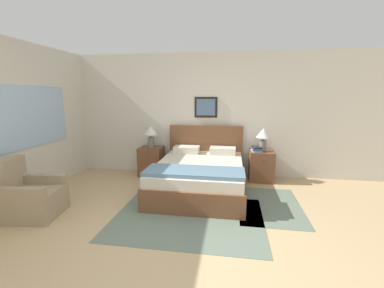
{
  "coord_description": "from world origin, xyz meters",
  "views": [
    {
      "loc": [
        0.77,
        -2.52,
        1.72
      ],
      "look_at": [
        0.1,
        1.64,
        0.92
      ],
      "focal_mm": 24.0,
      "sensor_mm": 36.0,
      "label": 1
    }
  ],
  "objects_px": {
    "bed": "(200,175)",
    "nightstand_near_window": "(151,161)",
    "armchair": "(29,198)",
    "table_lamp_by_door": "(263,136)",
    "table_lamp_near_window": "(151,133)",
    "nightstand_by_door": "(261,166)"
  },
  "relations": [
    {
      "from": "bed",
      "to": "table_lamp_by_door",
      "type": "height_order",
      "value": "bed"
    },
    {
      "from": "armchair",
      "to": "table_lamp_by_door",
      "type": "relative_size",
      "value": 1.8
    },
    {
      "from": "bed",
      "to": "armchair",
      "type": "relative_size",
      "value": 2.46
    },
    {
      "from": "bed",
      "to": "table_lamp_near_window",
      "type": "distance_m",
      "value": 1.52
    },
    {
      "from": "nightstand_by_door",
      "to": "table_lamp_near_window",
      "type": "bearing_deg",
      "value": -179.64
    },
    {
      "from": "bed",
      "to": "nightstand_near_window",
      "type": "height_order",
      "value": "bed"
    },
    {
      "from": "table_lamp_by_door",
      "to": "bed",
      "type": "bearing_deg",
      "value": -146.86
    },
    {
      "from": "bed",
      "to": "table_lamp_near_window",
      "type": "bearing_deg",
      "value": 146.5
    },
    {
      "from": "nightstand_near_window",
      "to": "table_lamp_by_door",
      "type": "distance_m",
      "value": 2.41
    },
    {
      "from": "armchair",
      "to": "table_lamp_by_door",
      "type": "height_order",
      "value": "table_lamp_by_door"
    },
    {
      "from": "nightstand_by_door",
      "to": "table_lamp_near_window",
      "type": "relative_size",
      "value": 1.32
    },
    {
      "from": "nightstand_by_door",
      "to": "table_lamp_near_window",
      "type": "distance_m",
      "value": 2.4
    },
    {
      "from": "nightstand_near_window",
      "to": "table_lamp_by_door",
      "type": "height_order",
      "value": "table_lamp_by_door"
    },
    {
      "from": "table_lamp_near_window",
      "to": "table_lamp_by_door",
      "type": "bearing_deg",
      "value": 0.0
    },
    {
      "from": "armchair",
      "to": "table_lamp_near_window",
      "type": "xyz_separation_m",
      "value": [
        1.14,
        2.14,
        0.65
      ]
    },
    {
      "from": "armchair",
      "to": "nightstand_by_door",
      "type": "distance_m",
      "value": 4.08
    },
    {
      "from": "bed",
      "to": "armchair",
      "type": "bearing_deg",
      "value": -149.16
    },
    {
      "from": "nightstand_near_window",
      "to": "nightstand_by_door",
      "type": "xyz_separation_m",
      "value": [
        2.33,
        0.0,
        0.0
      ]
    },
    {
      "from": "armchair",
      "to": "table_lamp_near_window",
      "type": "height_order",
      "value": "table_lamp_near_window"
    },
    {
      "from": "armchair",
      "to": "nightstand_near_window",
      "type": "height_order",
      "value": "armchair"
    },
    {
      "from": "bed",
      "to": "table_lamp_by_door",
      "type": "xyz_separation_m",
      "value": [
        1.17,
        0.76,
        0.63
      ]
    },
    {
      "from": "table_lamp_near_window",
      "to": "table_lamp_by_door",
      "type": "height_order",
      "value": "same"
    }
  ]
}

